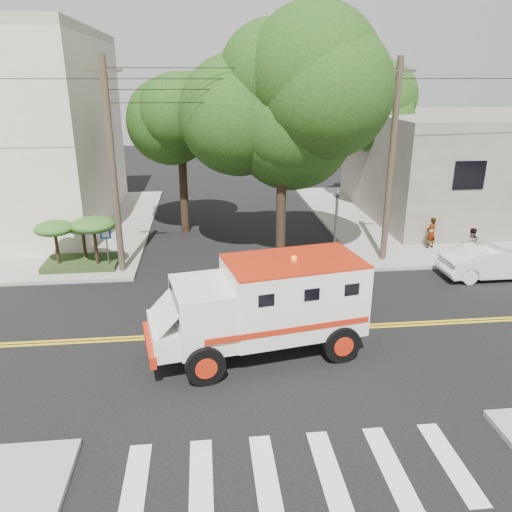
{
  "coord_description": "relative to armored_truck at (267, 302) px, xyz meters",
  "views": [
    {
      "loc": [
        -1.92,
        -14.96,
        8.18
      ],
      "look_at": [
        0.02,
        3.18,
        1.6
      ],
      "focal_mm": 35.0,
      "sensor_mm": 36.0,
      "label": 1
    }
  ],
  "objects": [
    {
      "name": "sidewalk_nw",
      "position": [
        -13.37,
        14.77,
        -1.62
      ],
      "size": [
        17.0,
        17.0,
        0.15
      ],
      "primitive_type": "cube",
      "color": "gray",
      "rests_on": "ground"
    },
    {
      "name": "accessibility_sign",
      "position": [
        -6.07,
        7.44,
        -0.33
      ],
      "size": [
        0.45,
        0.1,
        2.02
      ],
      "color": "#3F3F42",
      "rests_on": "ground"
    },
    {
      "name": "ground",
      "position": [
        0.13,
        1.27,
        -1.7
      ],
      "size": [
        100.0,
        100.0,
        0.0
      ],
      "primitive_type": "plane",
      "color": "black",
      "rests_on": "ground"
    },
    {
      "name": "traffic_signal",
      "position": [
        3.93,
        6.87,
        0.53
      ],
      "size": [
        0.15,
        0.18,
        3.6
      ],
      "color": "#3F3F42",
      "rests_on": "ground"
    },
    {
      "name": "palm_planter",
      "position": [
        -7.31,
        7.89,
        -0.05
      ],
      "size": [
        3.52,
        2.63,
        2.36
      ],
      "color": "#1E3314",
      "rests_on": "sidewalk_nw"
    },
    {
      "name": "armored_truck",
      "position": [
        0.0,
        0.0,
        0.0
      ],
      "size": [
        6.88,
        3.61,
        2.99
      ],
      "rotation": [
        0.0,
        0.0,
        0.18
      ],
      "color": "white",
      "rests_on": "ground"
    },
    {
      "name": "pedestrian_b",
      "position": [
        10.27,
        6.77,
        -0.76
      ],
      "size": [
        0.9,
        0.78,
        1.59
      ],
      "primitive_type": "imported",
      "rotation": [
        0.0,
        0.0,
        2.88
      ],
      "color": "gray",
      "rests_on": "sidewalk_ne"
    },
    {
      "name": "tree_right",
      "position": [
        8.97,
        17.04,
        4.39
      ],
      "size": [
        4.8,
        4.5,
        8.2
      ],
      "color": "black",
      "rests_on": "ground"
    },
    {
      "name": "sidewalk_ne",
      "position": [
        13.63,
        14.77,
        -1.62
      ],
      "size": [
        17.0,
        17.0,
        0.15
      ],
      "primitive_type": "cube",
      "color": "gray",
      "rests_on": "ground"
    },
    {
      "name": "tree_main",
      "position": [
        2.07,
        7.48,
        5.5
      ],
      "size": [
        6.08,
        5.7,
        9.85
      ],
      "color": "black",
      "rests_on": "ground"
    },
    {
      "name": "tree_left",
      "position": [
        -2.55,
        13.06,
        4.03
      ],
      "size": [
        4.48,
        4.2,
        7.7
      ],
      "color": "black",
      "rests_on": "ground"
    },
    {
      "name": "pedestrian_a",
      "position": [
        9.29,
        8.74,
        -0.77
      ],
      "size": [
        0.66,
        0.56,
        1.55
      ],
      "primitive_type": "imported",
      "rotation": [
        0.0,
        0.0,
        3.53
      ],
      "color": "gray",
      "rests_on": "sidewalk_ne"
    },
    {
      "name": "parked_sedan",
      "position": [
        10.36,
        5.07,
        -0.99
      ],
      "size": [
        4.3,
        1.54,
        1.41
      ],
      "primitive_type": "imported",
      "rotation": [
        0.0,
        0.0,
        1.58
      ],
      "color": "white",
      "rests_on": "ground"
    },
    {
      "name": "utility_pole_right",
      "position": [
        6.43,
        7.47,
        2.8
      ],
      "size": [
        0.28,
        0.28,
        9.0
      ],
      "primitive_type": "cylinder",
      "color": "#382D23",
      "rests_on": "ground"
    },
    {
      "name": "utility_pole_left",
      "position": [
        -5.47,
        7.27,
        2.8
      ],
      "size": [
        0.28,
        0.28,
        9.0
      ],
      "primitive_type": "cylinder",
      "color": "#382D23",
      "rests_on": "ground"
    },
    {
      "name": "building_right",
      "position": [
        15.13,
        15.27,
        1.45
      ],
      "size": [
        14.0,
        12.0,
        6.0
      ],
      "primitive_type": "cube",
      "color": "#69635A",
      "rests_on": "sidewalk_ne"
    }
  ]
}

